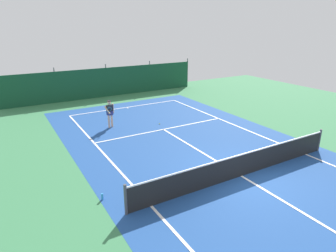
% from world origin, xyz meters
% --- Properties ---
extents(ground_plane, '(36.00, 36.00, 0.00)m').
position_xyz_m(ground_plane, '(0.00, 0.00, 0.00)').
color(ground_plane, '#387A4C').
extents(court_surface, '(11.02, 26.60, 0.01)m').
position_xyz_m(court_surface, '(0.00, 0.00, 0.00)').
color(court_surface, '#1E478C').
rests_on(court_surface, ground).
extents(tennis_net, '(10.12, 0.10, 1.10)m').
position_xyz_m(tennis_net, '(0.00, 0.00, 0.51)').
color(tennis_net, black).
rests_on(tennis_net, ground).
extents(back_fence, '(16.30, 0.98, 2.70)m').
position_xyz_m(back_fence, '(-0.00, 16.46, 0.67)').
color(back_fence, '#14472D').
rests_on(back_fence, ground).
extents(tennis_player, '(0.63, 0.80, 1.64)m').
position_xyz_m(tennis_player, '(-2.51, 8.33, 0.96)').
color(tennis_player, '#D8AD8C').
rests_on(tennis_player, ground).
extents(tennis_ball_near_player, '(0.07, 0.07, 0.07)m').
position_xyz_m(tennis_ball_near_player, '(3.98, 9.89, 0.03)').
color(tennis_ball_near_player, '#CCDB33').
rests_on(tennis_ball_near_player, ground).
extents(tennis_ball_midcourt, '(0.07, 0.07, 0.07)m').
position_xyz_m(tennis_ball_midcourt, '(0.27, 7.35, 0.03)').
color(tennis_ball_midcourt, '#CCDB33').
rests_on(tennis_ball_midcourt, ground).
extents(parked_car, '(2.06, 4.22, 1.68)m').
position_xyz_m(parked_car, '(3.78, 18.61, 0.84)').
color(parked_car, black).
rests_on(parked_car, ground).
extents(water_bottle, '(0.08, 0.08, 0.24)m').
position_xyz_m(water_bottle, '(-5.41, 1.21, 0.12)').
color(water_bottle, '#338CD8').
rests_on(water_bottle, ground).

